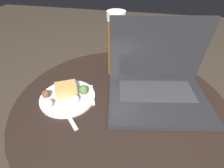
% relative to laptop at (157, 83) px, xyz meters
% --- Properties ---
extents(table, '(0.72, 0.72, 0.52)m').
position_rel_laptop_xyz_m(table, '(-0.12, -0.06, -0.17)').
color(table, '#9E9EA3').
rests_on(table, ground_plane).
extents(napkin, '(0.18, 0.15, 0.00)m').
position_rel_laptop_xyz_m(napkin, '(-0.28, -0.08, -0.05)').
color(napkin, white).
rests_on(napkin, table).
extents(laptop, '(0.37, 0.30, 0.26)m').
position_rel_laptop_xyz_m(laptop, '(0.00, 0.00, 0.00)').
color(laptop, '#232326').
rests_on(laptop, table).
extents(beer_glass, '(0.07, 0.07, 0.25)m').
position_rel_laptop_xyz_m(beer_glass, '(-0.17, 0.12, 0.07)').
color(beer_glass, brown).
rests_on(beer_glass, table).
extents(snack_plate, '(0.19, 0.19, 0.05)m').
position_rel_laptop_xyz_m(snack_plate, '(-0.30, -0.08, -0.04)').
color(snack_plate, silver).
rests_on(snack_plate, table).
extents(fork, '(0.14, 0.14, 0.00)m').
position_rel_laptop_xyz_m(fork, '(-0.29, -0.13, -0.05)').
color(fork, silver).
rests_on(fork, table).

